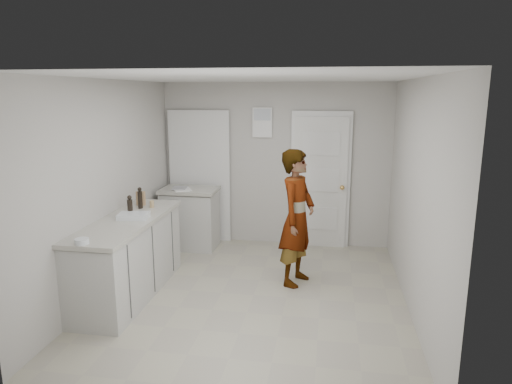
% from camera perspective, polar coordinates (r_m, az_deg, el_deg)
% --- Properties ---
extents(ground, '(4.00, 4.00, 0.00)m').
position_cam_1_polar(ground, '(5.53, -0.29, -12.77)').
color(ground, '#ABA68F').
rests_on(ground, ground).
extents(room_shell, '(4.00, 4.00, 4.00)m').
position_cam_1_polar(room_shell, '(7.09, 0.96, 1.59)').
color(room_shell, '#BAB6AF').
rests_on(room_shell, ground).
extents(main_counter, '(0.64, 1.96, 0.93)m').
position_cam_1_polar(main_counter, '(5.60, -15.60, -8.18)').
color(main_counter, silver).
rests_on(main_counter, ground).
extents(side_counter, '(0.84, 0.61, 0.93)m').
position_cam_1_polar(side_counter, '(7.08, -8.21, -3.51)').
color(side_counter, silver).
rests_on(side_counter, ground).
extents(person, '(0.58, 0.71, 1.69)m').
position_cam_1_polar(person, '(5.62, 5.15, -3.22)').
color(person, silver).
rests_on(person, ground).
extents(cake_mix_box, '(0.11, 0.05, 0.18)m').
position_cam_1_polar(cake_mix_box, '(6.04, -14.21, -0.77)').
color(cake_mix_box, '#9E764F').
rests_on(cake_mix_box, main_counter).
extents(spice_jar, '(0.06, 0.06, 0.09)m').
position_cam_1_polar(spice_jar, '(5.90, -12.89, -1.49)').
color(spice_jar, tan).
rests_on(spice_jar, main_counter).
extents(oil_cruet_a, '(0.06, 0.06, 0.25)m').
position_cam_1_polar(oil_cruet_a, '(5.56, -15.49, -1.68)').
color(oil_cruet_a, black).
rests_on(oil_cruet_a, main_counter).
extents(oil_cruet_b, '(0.06, 0.06, 0.27)m').
position_cam_1_polar(oil_cruet_b, '(5.87, -14.29, -0.76)').
color(oil_cruet_b, black).
rests_on(oil_cruet_b, main_counter).
extents(baking_dish, '(0.37, 0.29, 0.06)m').
position_cam_1_polar(baking_dish, '(5.45, -15.05, -2.92)').
color(baking_dish, silver).
rests_on(baking_dish, main_counter).
extents(egg_bowl, '(0.13, 0.13, 0.05)m').
position_cam_1_polar(egg_bowl, '(4.70, -20.95, -5.77)').
color(egg_bowl, silver).
rests_on(egg_bowl, main_counter).
extents(papers, '(0.36, 0.39, 0.01)m').
position_cam_1_polar(papers, '(6.90, -9.21, 0.33)').
color(papers, white).
rests_on(papers, side_counter).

